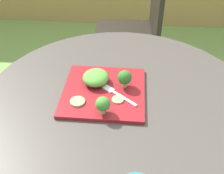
# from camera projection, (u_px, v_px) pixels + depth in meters

# --- Properties ---
(patio_table) EXTENTS (1.00, 1.00, 0.74)m
(patio_table) POSITION_uv_depth(u_px,v_px,m) (119.00, 141.00, 1.12)
(patio_table) COLOR #423D38
(patio_table) RESTS_ON ground_plane
(patio_chair) EXTENTS (0.47, 0.47, 0.90)m
(patio_chair) POSITION_uv_depth(u_px,v_px,m) (139.00, 23.00, 1.92)
(patio_chair) COLOR black
(patio_chair) RESTS_ON ground_plane
(salad_plate) EXTENTS (0.29, 0.29, 0.01)m
(salad_plate) POSITION_uv_depth(u_px,v_px,m) (104.00, 92.00, 0.99)
(salad_plate) COLOR maroon
(salad_plate) RESTS_ON patio_table
(fork) EXTENTS (0.13, 0.11, 0.00)m
(fork) POSITION_uv_depth(u_px,v_px,m) (116.00, 93.00, 0.96)
(fork) COLOR silver
(fork) RESTS_ON salad_plate
(lettuce_mound) EXTENTS (0.10, 0.10, 0.05)m
(lettuce_mound) POSITION_uv_depth(u_px,v_px,m) (96.00, 78.00, 1.00)
(lettuce_mound) COLOR #519338
(lettuce_mound) RESTS_ON salad_plate
(broccoli_floret_0) EXTENTS (0.05, 0.05, 0.06)m
(broccoli_floret_0) POSITION_uv_depth(u_px,v_px,m) (103.00, 104.00, 0.87)
(broccoli_floret_0) COLOR #99B770
(broccoli_floret_0) RESTS_ON salad_plate
(broccoli_floret_1) EXTENTS (0.05, 0.05, 0.07)m
(broccoli_floret_1) POSITION_uv_depth(u_px,v_px,m) (125.00, 78.00, 0.98)
(broccoli_floret_1) COLOR #99B770
(broccoli_floret_1) RESTS_ON salad_plate
(cucumber_slice_0) EXTENTS (0.04, 0.04, 0.01)m
(cucumber_slice_0) POSITION_uv_depth(u_px,v_px,m) (118.00, 100.00, 0.94)
(cucumber_slice_0) COLOR #8EB766
(cucumber_slice_0) RESTS_ON salad_plate
(cucumber_slice_1) EXTENTS (0.05, 0.05, 0.01)m
(cucumber_slice_1) POSITION_uv_depth(u_px,v_px,m) (78.00, 102.00, 0.93)
(cucumber_slice_1) COLOR #8EB766
(cucumber_slice_1) RESTS_ON salad_plate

